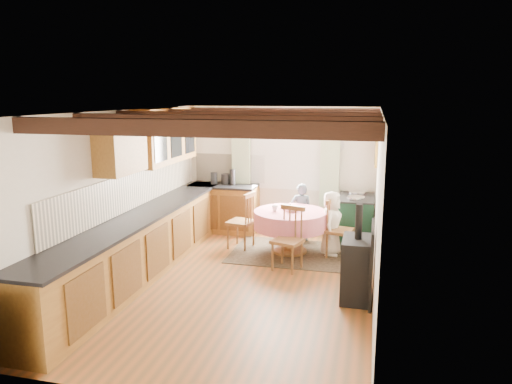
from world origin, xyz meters
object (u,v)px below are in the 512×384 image
(chair_left, at_px, (241,220))
(cup, at_px, (275,208))
(aga_range, at_px, (355,220))
(chair_near, at_px, (287,239))
(child_far, at_px, (301,212))
(dining_table, at_px, (290,232))
(cast_iron_stove, at_px, (357,252))
(child_right, at_px, (331,223))
(chair_right, at_px, (340,228))

(chair_left, distance_m, cup, 0.71)
(aga_range, bearing_deg, chair_near, -121.70)
(aga_range, bearing_deg, cup, -146.73)
(child_far, height_order, cup, child_far)
(dining_table, bearing_deg, chair_left, 173.59)
(chair_left, bearing_deg, chair_near, 59.99)
(chair_near, bearing_deg, cast_iron_stove, -21.21)
(chair_left, xyz_separation_m, aga_range, (1.92, 0.68, -0.05))
(cast_iron_stove, relative_size, child_right, 1.18)
(chair_left, height_order, cup, chair_left)
(child_right, bearing_deg, chair_near, 152.45)
(dining_table, relative_size, chair_right, 1.24)
(child_far, xyz_separation_m, cup, (-0.32, -0.83, 0.24))
(aga_range, bearing_deg, child_far, -179.17)
(dining_table, xyz_separation_m, chair_near, (0.09, -0.76, 0.12))
(aga_range, bearing_deg, chair_left, -160.54)
(chair_right, bearing_deg, cup, 105.22)
(aga_range, bearing_deg, cast_iron_stove, -87.35)
(chair_left, height_order, aga_range, chair_left)
(dining_table, xyz_separation_m, child_right, (0.67, 0.09, 0.17))
(dining_table, relative_size, cup, 12.02)
(aga_range, distance_m, child_far, 0.97)
(cast_iron_stove, bearing_deg, chair_near, 141.52)
(dining_table, distance_m, chair_left, 0.89)
(aga_range, distance_m, child_right, 0.78)
(chair_left, distance_m, aga_range, 2.03)
(chair_near, bearing_deg, cup, 133.37)
(dining_table, xyz_separation_m, cup, (-0.25, -0.07, 0.41))
(dining_table, bearing_deg, cast_iron_stove, -54.32)
(cast_iron_stove, bearing_deg, dining_table, 125.68)
(dining_table, relative_size, chair_near, 1.24)
(chair_left, xyz_separation_m, child_far, (0.95, 0.66, 0.03))
(chair_near, distance_m, cast_iron_stove, 1.36)
(chair_near, relative_size, cast_iron_stove, 0.77)
(aga_range, xyz_separation_m, child_right, (-0.37, -0.69, 0.10))
(chair_left, bearing_deg, cup, 86.70)
(chair_left, relative_size, chair_right, 1.02)
(chair_right, xyz_separation_m, child_right, (-0.15, 0.09, 0.05))
(chair_left, relative_size, child_right, 0.92)
(cup, bearing_deg, cast_iron_stove, -47.65)
(chair_right, xyz_separation_m, cast_iron_stove, (0.33, -1.60, 0.15))
(dining_table, height_order, child_right, child_right)
(dining_table, bearing_deg, cup, -164.75)
(dining_table, height_order, chair_left, chair_left)
(aga_range, height_order, cup, aga_range)
(child_far, bearing_deg, cup, 64.67)
(aga_range, bearing_deg, child_right, -118.13)
(cast_iron_stove, bearing_deg, child_right, 105.76)
(chair_left, bearing_deg, aga_range, 120.93)
(aga_range, height_order, cast_iron_stove, cast_iron_stove)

